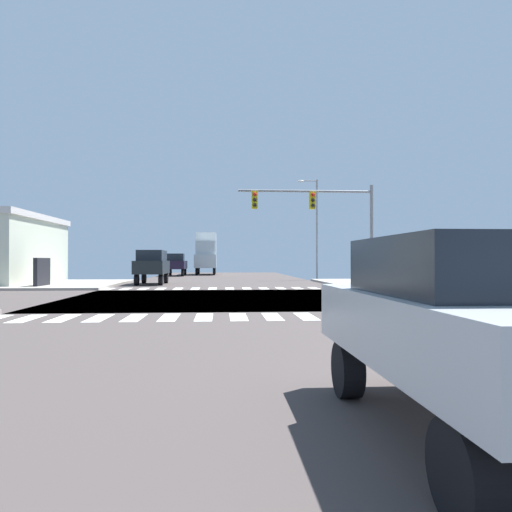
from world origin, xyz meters
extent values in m
cube|color=#463D3B|center=(0.00, 0.00, -0.03)|extent=(14.00, 90.00, 0.05)
cube|color=#463D3B|center=(0.00, 0.00, -0.03)|extent=(90.00, 12.00, 0.05)
cube|color=#A09B91|center=(13.00, 12.00, 0.07)|extent=(12.00, 12.00, 0.14)
cube|color=#9D968C|center=(-13.00, 12.00, 0.07)|extent=(12.00, 12.00, 0.14)
cube|color=white|center=(-5.75, -7.30, 0.00)|extent=(0.50, 2.00, 0.01)
cube|color=white|center=(-4.75, -7.30, 0.00)|extent=(0.50, 2.00, 0.01)
cube|color=white|center=(-3.75, -7.30, 0.00)|extent=(0.50, 2.00, 0.01)
cube|color=white|center=(-2.75, -7.30, 0.00)|extent=(0.50, 2.00, 0.01)
cube|color=white|center=(-1.75, -7.30, 0.00)|extent=(0.50, 2.00, 0.01)
cube|color=white|center=(-0.75, -7.30, 0.00)|extent=(0.50, 2.00, 0.01)
cube|color=white|center=(0.25, -7.30, 0.00)|extent=(0.50, 2.00, 0.01)
cube|color=white|center=(1.25, -7.30, 0.00)|extent=(0.50, 2.00, 0.01)
cube|color=white|center=(2.25, -7.30, 0.00)|extent=(0.50, 2.00, 0.01)
cube|color=white|center=(3.25, -7.30, 0.00)|extent=(0.50, 2.00, 0.01)
cube|color=white|center=(4.25, -7.30, 0.00)|extent=(0.50, 2.00, 0.01)
cube|color=white|center=(5.25, -7.30, 0.00)|extent=(0.50, 2.00, 0.01)
cube|color=white|center=(6.25, -7.30, 0.00)|extent=(0.50, 2.00, 0.01)
cube|color=white|center=(-6.75, 7.30, 0.00)|extent=(0.50, 2.00, 0.01)
cube|color=white|center=(-5.75, 7.30, 0.00)|extent=(0.50, 2.00, 0.01)
cube|color=white|center=(-4.75, 7.30, 0.00)|extent=(0.50, 2.00, 0.01)
cube|color=white|center=(-3.75, 7.30, 0.00)|extent=(0.50, 2.00, 0.01)
cube|color=white|center=(-2.75, 7.30, 0.00)|extent=(0.50, 2.00, 0.01)
cube|color=white|center=(-1.75, 7.30, 0.00)|extent=(0.50, 2.00, 0.01)
cube|color=white|center=(-0.75, 7.30, 0.00)|extent=(0.50, 2.00, 0.01)
cube|color=white|center=(0.25, 7.30, 0.00)|extent=(0.50, 2.00, 0.01)
cube|color=white|center=(1.25, 7.30, 0.00)|extent=(0.50, 2.00, 0.01)
cube|color=white|center=(2.25, 7.30, 0.00)|extent=(0.50, 2.00, 0.01)
cube|color=white|center=(3.25, 7.30, 0.00)|extent=(0.50, 2.00, 0.01)
cube|color=white|center=(4.25, 7.30, 0.00)|extent=(0.50, 2.00, 0.01)
cube|color=white|center=(5.25, 7.30, 0.00)|extent=(0.50, 2.00, 0.01)
cube|color=white|center=(6.25, 7.30, 0.00)|extent=(0.50, 2.00, 0.01)
cylinder|color=gray|center=(8.63, 6.92, 3.05)|extent=(0.20, 0.20, 6.11)
cylinder|color=gray|center=(4.69, 6.92, 5.71)|extent=(7.89, 0.14, 0.14)
cube|color=yellow|center=(5.08, 6.92, 5.16)|extent=(0.32, 0.40, 1.00)
sphere|color=red|center=(5.08, 6.68, 5.47)|extent=(0.22, 0.22, 0.22)
sphere|color=black|center=(5.08, 6.68, 5.16)|extent=(0.22, 0.22, 0.22)
sphere|color=black|center=(5.08, 6.68, 4.85)|extent=(0.22, 0.22, 0.22)
cube|color=yellow|center=(1.69, 6.92, 5.16)|extent=(0.32, 0.40, 1.00)
sphere|color=red|center=(1.69, 6.68, 5.47)|extent=(0.22, 0.22, 0.22)
sphere|color=black|center=(1.69, 6.68, 5.16)|extent=(0.22, 0.22, 0.22)
sphere|color=black|center=(1.69, 6.68, 4.85)|extent=(0.22, 0.22, 0.22)
cylinder|color=gray|center=(7.95, 20.20, 4.29)|extent=(0.16, 0.16, 8.58)
cylinder|color=gray|center=(7.25, 20.20, 8.48)|extent=(1.40, 0.10, 0.10)
ellipsoid|color=silver|center=(6.55, 20.20, 8.43)|extent=(0.60, 0.32, 0.20)
cube|color=black|center=(-10.96, 8.69, 0.90)|extent=(0.24, 2.20, 1.80)
cylinder|color=black|center=(-1.04, 33.29, 0.40)|extent=(0.26, 0.80, 0.80)
cylinder|color=black|center=(-2.96, 33.29, 0.40)|extent=(0.26, 0.80, 0.80)
cylinder|color=black|center=(-1.04, 38.19, 0.40)|extent=(0.26, 0.80, 0.80)
cylinder|color=black|center=(-2.96, 38.19, 0.40)|extent=(0.26, 0.80, 0.80)
cube|color=#ABB8BD|center=(-2.00, 35.74, 1.54)|extent=(2.40, 7.20, 1.49)
cube|color=white|center=(-2.00, 36.82, 3.57)|extent=(2.30, 4.18, 2.56)
cube|color=#ABB8BD|center=(-2.00, 33.58, 3.03)|extent=(2.11, 2.02, 1.49)
cylinder|color=black|center=(1.28, -15.86, 0.34)|extent=(0.26, 0.68, 0.68)
cylinder|color=black|center=(2.72, -15.86, 0.34)|extent=(0.26, 0.68, 0.68)
cylinder|color=black|center=(1.28, -18.78, 0.34)|extent=(0.26, 0.68, 0.68)
cube|color=#B1B7BC|center=(2.00, -17.32, 1.01)|extent=(1.80, 4.30, 0.66)
cube|color=black|center=(2.00, -17.32, 1.61)|extent=(1.55, 2.24, 0.54)
cylinder|color=black|center=(-4.20, 29.44, 0.37)|extent=(0.26, 0.74, 0.74)
cylinder|color=black|center=(-5.80, 29.44, 0.37)|extent=(0.26, 0.74, 0.74)
cylinder|color=black|center=(-4.20, 32.91, 0.37)|extent=(0.26, 0.74, 0.74)
cylinder|color=black|center=(-5.80, 32.91, 0.37)|extent=(0.26, 0.74, 0.74)
cube|color=black|center=(-5.00, 31.17, 1.17)|extent=(2.00, 5.10, 0.86)
cube|color=black|center=(-5.00, 30.28, 1.97)|extent=(1.76, 1.78, 0.75)
cylinder|color=black|center=(-4.22, 11.15, 0.37)|extent=(0.26, 0.74, 0.74)
cylinder|color=black|center=(-5.78, 11.15, 0.37)|extent=(0.26, 0.74, 0.74)
cylinder|color=black|center=(-4.22, 14.28, 0.37)|extent=(0.26, 0.74, 0.74)
cylinder|color=black|center=(-5.78, 14.28, 0.37)|extent=(0.26, 0.74, 0.74)
cube|color=black|center=(-5.00, 12.72, 1.18)|extent=(1.96, 4.60, 0.88)
cube|color=black|center=(-5.00, 12.72, 1.98)|extent=(1.69, 3.22, 0.72)
camera|label=1|loc=(-0.25, -21.78, 1.66)|focal=34.78mm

